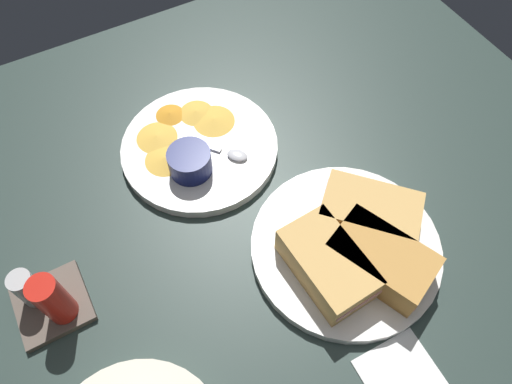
% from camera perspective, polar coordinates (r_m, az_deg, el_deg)
% --- Properties ---
extents(ground_plane, '(1.10, 1.10, 0.03)m').
position_cam_1_polar(ground_plane, '(0.70, 3.22, -6.56)').
color(ground_plane, '#283833').
extents(plate_sandwich_main, '(0.26, 0.26, 0.02)m').
position_cam_1_polar(plate_sandwich_main, '(0.68, 10.53, -6.49)').
color(plate_sandwich_main, white).
rests_on(plate_sandwich_main, ground_plane).
extents(sandwich_half_near, '(0.14, 0.08, 0.05)m').
position_cam_1_polar(sandwich_half_near, '(0.63, 8.45, -8.40)').
color(sandwich_half_near, tan).
rests_on(sandwich_half_near, plate_sandwich_main).
extents(sandwich_half_far, '(0.15, 0.12, 0.05)m').
position_cam_1_polar(sandwich_half_far, '(0.65, 14.60, -7.72)').
color(sandwich_half_far, '#C68C42').
rests_on(sandwich_half_far, plate_sandwich_main).
extents(sandwich_half_extra, '(0.15, 0.14, 0.05)m').
position_cam_1_polar(sandwich_half_extra, '(0.68, 13.29, -2.35)').
color(sandwich_half_extra, tan).
rests_on(sandwich_half_extra, plate_sandwich_main).
extents(ramekin_dark_sauce, '(0.08, 0.08, 0.03)m').
position_cam_1_polar(ramekin_dark_sauce, '(0.68, 14.21, -2.53)').
color(ramekin_dark_sauce, navy).
rests_on(ramekin_dark_sauce, plate_sandwich_main).
extents(spoon_by_dark_ramekin, '(0.04, 0.10, 0.01)m').
position_cam_1_polar(spoon_by_dark_ramekin, '(0.67, 10.77, -6.20)').
color(spoon_by_dark_ramekin, silver).
rests_on(spoon_by_dark_ramekin, plate_sandwich_main).
extents(plate_chips_companion, '(0.24, 0.24, 0.02)m').
position_cam_1_polar(plate_chips_companion, '(0.77, -6.67, 5.24)').
color(plate_chips_companion, white).
rests_on(plate_chips_companion, ground_plane).
extents(ramekin_light_gravy, '(0.06, 0.06, 0.04)m').
position_cam_1_polar(ramekin_light_gravy, '(0.72, -7.86, 3.64)').
color(ramekin_light_gravy, '#0C144C').
rests_on(ramekin_light_gravy, plate_chips_companion).
extents(spoon_by_gravy_ramekin, '(0.09, 0.07, 0.01)m').
position_cam_1_polar(spoon_by_gravy_ramekin, '(0.74, -3.18, 4.66)').
color(spoon_by_gravy_ramekin, silver).
rests_on(spoon_by_gravy_ramekin, plate_chips_companion).
extents(plantain_chip_scatter, '(0.15, 0.19, 0.01)m').
position_cam_1_polar(plantain_chip_scatter, '(0.78, -8.78, 7.28)').
color(plantain_chip_scatter, gold).
rests_on(plantain_chip_scatter, plate_chips_companion).
extents(condiment_caddy, '(0.09, 0.09, 0.10)m').
position_cam_1_polar(condiment_caddy, '(0.67, -23.48, -11.52)').
color(condiment_caddy, brown).
rests_on(condiment_caddy, ground_plane).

